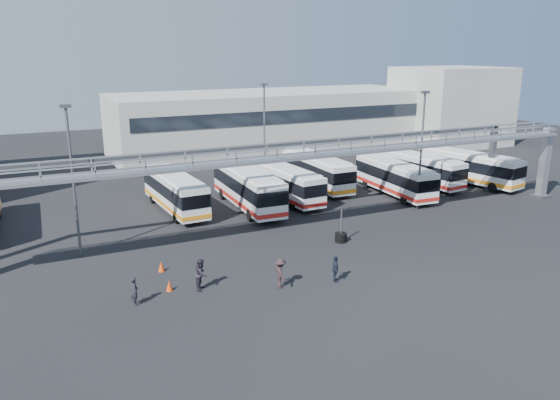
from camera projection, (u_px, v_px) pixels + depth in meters
name	position (u px, v px, depth m)	size (l,w,h in m)	color
ground	(343.00, 257.00, 36.92)	(140.00, 140.00, 0.00)	black
gantry	(304.00, 161.00, 40.54)	(51.40, 5.15, 7.10)	#999CA2
warehouse	(270.00, 122.00, 73.84)	(42.00, 14.00, 8.00)	#9E9E99
building_right	(450.00, 106.00, 79.05)	(14.00, 12.00, 11.00)	#B2B2AD
light_pole_left	(72.00, 173.00, 35.66)	(0.70, 0.35, 10.21)	#4C4F54
light_pole_mid	(422.00, 144.00, 46.45)	(0.70, 0.35, 10.21)	#4C4F54
light_pole_back	(264.00, 128.00, 56.15)	(0.70, 0.35, 10.21)	#4C4F54
bus_3	(175.00, 191.00, 46.94)	(3.04, 10.79, 3.24)	white
bus_4	(248.00, 187.00, 47.71)	(3.05, 11.59, 3.50)	white
bus_5	(285.00, 182.00, 50.22)	(3.09, 10.56, 3.17)	white
bus_6	(316.00, 170.00, 54.70)	(2.68, 11.03, 3.34)	white
bus_7	(395.00, 177.00, 52.07)	(3.00, 10.60, 3.18)	white
bus_8	(419.00, 168.00, 55.90)	(3.61, 10.64, 3.17)	white
bus_9	(470.00, 167.00, 56.20)	(4.73, 11.19, 3.31)	white
pedestrian_a	(135.00, 291.00, 29.85)	(0.60, 0.39, 1.64)	black
pedestrian_b	(201.00, 274.00, 31.76)	(0.91, 0.71, 1.88)	black
pedestrian_c	(280.00, 273.00, 31.98)	(1.17, 0.67, 1.81)	#2C1D20
pedestrian_d	(335.00, 269.00, 32.80)	(0.97, 0.40, 1.65)	#1A202F
cone_left	(169.00, 286.00, 31.72)	(0.40, 0.40, 0.63)	#E43F0C
cone_right	(161.00, 266.00, 34.47)	(0.41, 0.41, 0.66)	#E43F0C
tire_stack	(341.00, 236.00, 39.67)	(0.86, 0.86, 2.46)	black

